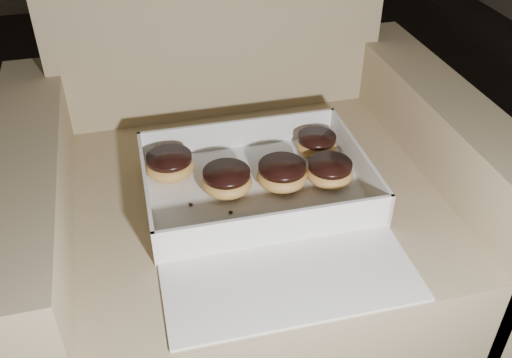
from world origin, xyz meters
The scene contains 12 objects.
armchair centered at (0.40, 0.23, 0.27)m, with size 0.82×0.69×0.86m.
bakery_box centered at (0.40, 0.12, 0.40)m, with size 0.38×0.44×0.06m.
donut_a centered at (0.27, 0.23, 0.41)m, with size 0.08×0.08×0.04m.
donut_b centered at (0.35, 0.16, 0.42)m, with size 0.09×0.09×0.04m.
donut_c centered at (0.45, 0.15, 0.42)m, with size 0.09×0.09×0.04m.
donut_d centered at (0.53, 0.14, 0.41)m, with size 0.08×0.08×0.04m.
donut_e centered at (0.54, 0.23, 0.41)m, with size 0.07×0.07×0.04m.
crumb_a centered at (0.29, 0.14, 0.39)m, with size 0.01×0.01×0.00m, color black.
crumb_b centered at (0.54, 0.13, 0.39)m, with size 0.01×0.01×0.00m, color black.
crumb_c centered at (0.53, 0.14, 0.39)m, with size 0.01×0.01×0.00m, color black.
crumb_d centered at (0.38, 0.07, 0.39)m, with size 0.01×0.01×0.00m, color black.
crumb_e centered at (0.34, 0.10, 0.39)m, with size 0.01×0.01×0.00m, color black.
Camera 1 is at (0.21, -0.59, 0.98)m, focal length 40.00 mm.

